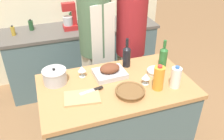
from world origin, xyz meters
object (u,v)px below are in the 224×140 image
wine_bottle_dark (163,56)px  condiment_bottle_extra (31,25)px  roasting_pan (110,71)px  stand_mixer (70,19)px  milk_jug (176,77)px  cutting_board (82,97)px  condiment_bottle_tall (13,31)px  juice_jug (159,78)px  person_cook_guest (131,43)px  knife_chef (92,90)px  wine_bottle_green (127,56)px  person_cook_aproned (96,42)px  wine_glass_right (146,76)px  condiment_bottle_short (71,19)px  wicker_basket (130,92)px  wine_glass_left (82,69)px  mixing_bowl (156,71)px  stock_pot (55,76)px

wine_bottle_dark → condiment_bottle_extra: size_ratio=1.84×
roasting_pan → stand_mixer: bearing=96.2°
condiment_bottle_extra → milk_jug: bearing=-57.6°
cutting_board → condiment_bottle_tall: bearing=109.2°
juice_jug → person_cook_guest: (0.13, 0.90, -0.10)m
juice_jug → knife_chef: juice_jug is taller
wine_bottle_green → stand_mixer: size_ratio=0.82×
cutting_board → wine_bottle_dark: wine_bottle_dark is taller
stand_mixer → person_cook_aproned: bearing=-74.7°
roasting_pan → wine_glass_right: 0.34m
person_cook_guest → person_cook_aproned: bearing=177.4°
condiment_bottle_tall → condiment_bottle_short: size_ratio=0.76×
roasting_pan → wicker_basket: size_ratio=1.19×
wine_glass_left → wine_bottle_dark: bearing=-4.5°
condiment_bottle_short → condiment_bottle_extra: size_ratio=1.16×
mixing_bowl → juice_jug: (-0.10, -0.22, 0.08)m
wine_glass_right → person_cook_guest: size_ratio=0.07×
wine_bottle_green → person_cook_guest: bearing=62.6°
knife_chef → stand_mixer: stand_mixer is taller
stock_pot → wine_glass_left: 0.25m
mixing_bowl → wine_bottle_dark: (0.13, 0.11, 0.08)m
knife_chef → wicker_basket: bearing=-23.5°
mixing_bowl → person_cook_aproned: 0.82m
condiment_bottle_extra → juice_jug: bearing=-61.1°
knife_chef → stock_pot: bearing=137.9°
knife_chef → condiment_bottle_short: bearing=85.5°
stand_mixer → cutting_board: bearing=-96.9°
stock_pot → mixing_bowl: stock_pot is taller
juice_jug → knife_chef: size_ratio=1.08×
cutting_board → condiment_bottle_tall: condiment_bottle_tall is taller
condiment_bottle_tall → condiment_bottle_extra: bearing=25.2°
stand_mixer → juice_jug: bearing=-73.9°
wine_bottle_dark → milk_jug: bearing=-102.1°
cutting_board → person_cook_aproned: person_cook_aproned is taller
wine_glass_left → wine_glass_right: 0.58m
milk_jug → knife_chef: size_ratio=0.96×
wine_glass_left → condiment_bottle_short: condiment_bottle_short is taller
wicker_basket → person_cook_guest: (0.38, 0.89, -0.02)m
milk_jug → person_cook_guest: 0.92m
wine_glass_right → person_cook_aproned: size_ratio=0.06×
condiment_bottle_tall → cutting_board: bearing=-70.8°
mixing_bowl → condiment_bottle_extra: condiment_bottle_extra is taller
juice_jug → condiment_bottle_short: (-0.41, 1.78, -0.04)m
knife_chef → condiment_bottle_extra: bearing=104.5°
milk_jug → roasting_pan: bearing=144.2°
juice_jug → condiment_bottle_tall: size_ratio=1.75×
person_cook_guest → wine_bottle_dark: bearing=-75.6°
juice_jug → wine_glass_left: size_ratio=2.08×
knife_chef → person_cook_aproned: 0.86m
milk_jug → condiment_bottle_tall: size_ratio=1.56×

